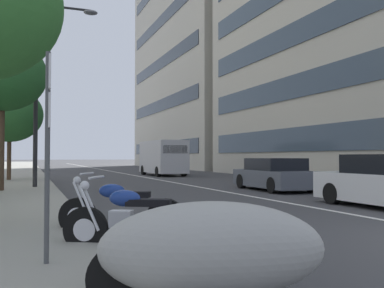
{
  "coord_description": "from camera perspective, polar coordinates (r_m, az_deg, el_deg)",
  "views": [
    {
      "loc": [
        -4.1,
        7.28,
        1.39
      ],
      "look_at": [
        11.72,
        1.31,
        1.88
      ],
      "focal_mm": 40.48,
      "sensor_mm": 36.0,
      "label": 1
    }
  ],
  "objects": [
    {
      "name": "street_lamp_with_banners",
      "position": [
        19.22,
        -18.69,
        8.71
      ],
      "size": [
        1.26,
        2.59,
        7.66
      ],
      "color": "#232326",
      "rests_on": "sidewalk_right_plaza"
    },
    {
      "name": "parking_sign_by_curb",
      "position": [
        5.34,
        -18.43,
        1.73
      ],
      "size": [
        0.32,
        0.06,
        2.48
      ],
      "color": "#47494C",
      "rests_on": "sidewalk_right_plaza"
    },
    {
      "name": "delivery_van_ahead",
      "position": [
        31.85,
        -3.87,
        -1.72
      ],
      "size": [
        5.48,
        2.24,
        2.53
      ],
      "rotation": [
        0.0,
        0.0,
        0.02
      ],
      "color": "#B7B7BC",
      "rests_on": "ground"
    },
    {
      "name": "office_tower_mid_left",
      "position": [
        59.19,
        4.28,
        12.17
      ],
      "size": [
        28.82,
        17.69,
        31.08
      ],
      "color": "#B7B2A3",
      "rests_on": "ground"
    },
    {
      "name": "car_lead_in_lane",
      "position": [
        18.23,
        10.81,
        -4.02
      ],
      "size": [
        4.34,
        2.05,
        1.32
      ],
      "rotation": [
        0.0,
        0.0,
        -0.04
      ],
      "color": "#4C515B",
      "rests_on": "ground"
    },
    {
      "name": "street_tree_by_lamp_post",
      "position": [
        17.6,
        -23.73,
        8.36
      ],
      "size": [
        3.19,
        3.19,
        5.63
      ],
      "color": "#473323",
      "rests_on": "sidewalk_right_plaza"
    },
    {
      "name": "lane_centre_stripe",
      "position": [
        39.8,
        -10.14,
        -3.64
      ],
      "size": [
        110.0,
        0.16,
        0.01
      ],
      "primitive_type": "cube",
      "color": "silver",
      "rests_on": "ground"
    },
    {
      "name": "motorcycle_second_in_row",
      "position": [
        7.68,
        -9.46,
        -8.86
      ],
      "size": [
        1.13,
        2.04,
        1.11
      ],
      "rotation": [
        0.0,
        0.0,
        1.09
      ],
      "color": "black",
      "rests_on": "ground"
    },
    {
      "name": "street_tree_near_plaza_corner",
      "position": [
        25.26,
        -22.9,
        3.59
      ],
      "size": [
        3.47,
        3.47,
        4.98
      ],
      "color": "#473323",
      "rests_on": "sidewalk_right_plaza"
    },
    {
      "name": "motorcycle_by_sign_pole",
      "position": [
        4.07,
        2.34,
        -13.84
      ],
      "size": [
        1.37,
        2.23,
        0.98
      ],
      "rotation": [
        0.0,
        0.0,
        1.27
      ],
      "color": "#9E9E99",
      "rests_on": "ground"
    },
    {
      "name": "motorcycle_nearest_camera",
      "position": [
        6.4,
        -7.56,
        -10.37
      ],
      "size": [
        1.1,
        1.98,
        1.11
      ],
      "rotation": [
        0.0,
        0.0,
        1.09
      ],
      "color": "black",
      "rests_on": "ground"
    }
  ]
}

